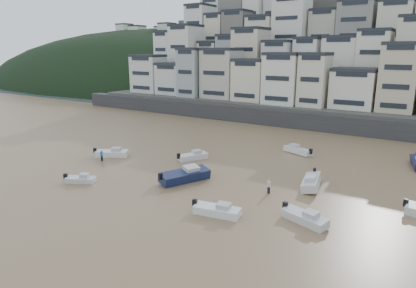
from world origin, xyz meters
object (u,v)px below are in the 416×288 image
Objects in this scene: boat_k at (112,152)px; person_pink at (269,186)px; boat_a at (217,209)px; boat_b at (305,216)px; boat_f at (193,155)px; person_blue at (102,155)px; boat_h at (298,149)px; boat_j at (80,179)px; boat_e at (311,181)px; boat_c at (185,174)px.

person_pink is at bearing -34.18° from boat_k.
boat_a reaches higher than boat_b.
person_pink reaches higher than boat_f.
boat_k is 26.79m from person_pink.
person_blue is (-11.03, -8.01, 0.18)m from boat_f.
person_blue is at bearing -176.66° from person_pink.
boat_h reaches higher than boat_j.
boat_j is (-24.94, -14.02, -0.28)m from boat_e.
boat_j is (-6.15, -15.89, -0.14)m from boat_f.
person_pink is at bearing 158.69° from boat_b.
person_pink is (10.62, 1.94, -0.11)m from boat_c.
person_pink is (-5.96, 5.13, 0.17)m from boat_b.
boat_f is 2.89× the size of person_pink.
boat_c reaches higher than boat_b.
person_blue is (-29.82, -6.15, 0.04)m from boat_e.
boat_a is 25.13m from person_blue.
boat_h is 0.97× the size of boat_k.
person_blue is (-15.64, 0.41, -0.11)m from boat_c.
boat_k is at bearing 150.05° from boat_a.
boat_f is 13.64m from person_blue.
boat_c is 10.80m from person_pink.
boat_e is at bearing 11.65° from person_blue.
boat_j is at bearing -156.23° from person_pink.
boat_e is (5.60, 12.85, 0.12)m from boat_a.
person_pink reaches higher than boat_j.
boat_e reaches higher than boat_b.
boat_c is 1.32× the size of boat_k.
boat_f is (-13.19, 14.71, -0.03)m from boat_a.
boat_b is 32.42m from person_blue.
boat_e is at bearing -25.27° from boat_k.
person_blue is at bearing 94.95° from boat_j.
person_pink is (15.22, -6.47, 0.18)m from boat_f.
boat_f is at bearing 170.69° from boat_b.
boat_c is 1.43× the size of boat_f.
boat_b is 1.03× the size of boat_f.
boat_c is 1.18× the size of boat_e.
boat_f is (-4.60, 8.42, -0.29)m from boat_c.
boat_e is 15.13m from boat_h.
boat_a is 19.37m from boat_j.
boat_e is 1.21× the size of boat_f.
boat_h is (7.73, 20.24, -0.26)m from boat_c.
boat_c is 15.63m from boat_e.
boat_j is at bearing -151.69° from boat_b.
person_blue is (-23.36, -19.83, 0.15)m from boat_h.
boat_k is at bearing -93.36° from boat_e.
boat_a is 26.54m from boat_h.
boat_c is at bearing -123.39° from boat_f.
boat_j is (-18.47, -27.70, -0.17)m from boat_h.
boat_c is 4.13× the size of person_pink.
person_pink is at bearing -55.85° from boat_c.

